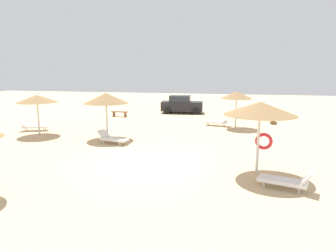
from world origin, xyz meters
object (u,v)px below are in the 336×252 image
lounger_1 (112,138)px  lounger_4 (218,122)px  parasol_3 (260,109)px  parasol_1 (106,98)px  parasol_2 (37,99)px  bench_0 (120,113)px  parked_car (182,105)px  lounger_3 (286,181)px  bench_1 (273,119)px  lounger_2 (33,126)px  parasol_4 (237,95)px

lounger_1 → lounger_4: size_ratio=0.99×
parasol_3 → lounger_1: parasol_3 is taller
parasol_1 → parasol_3: bearing=-29.8°
parasol_2 → bench_0: size_ratio=1.74×
parked_car → parasol_2: bearing=-122.6°
parasol_1 → bench_0: (-2.34, 8.42, -2.16)m
parasol_2 → lounger_3: size_ratio=1.34×
parasol_3 → parked_car: bearing=109.2°
lounger_3 → bench_1: 14.32m
lounger_3 → parasol_3: bearing=121.0°
parasol_2 → lounger_4: parasol_2 is taller
parked_car → lounger_1: bearing=-98.4°
bench_0 → bench_1: size_ratio=0.98×
lounger_1 → bench_0: 10.21m
lounger_4 → parasol_1: bearing=-139.4°
lounger_2 → parasol_4: bearing=16.0°
parasol_1 → lounger_1: 2.66m
bench_1 → parked_car: 9.11m
parasol_1 → lounger_2: (-5.99, 1.13, -2.18)m
parasol_4 → bench_1: 4.49m
lounger_2 → bench_1: size_ratio=1.29×
bench_1 → parasol_2: bearing=-153.8°
lounger_1 → parked_car: parked_car is taller
parasol_1 → parasol_2: 4.80m
lounger_3 → parked_car: 19.64m
parasol_1 → parasol_3: parasol_3 is taller
lounger_4 → bench_0: (-8.92, 2.79, 0.03)m
bench_0 → parked_car: bearing=34.4°
lounger_3 → bench_0: lounger_3 is taller
lounger_2 → parked_car: parked_car is taller
parasol_3 → parasol_4: 10.11m
lounger_1 → bench_0: (-3.17, 9.71, 0.03)m
lounger_1 → parasol_1: bearing=122.7°
bench_0 → parked_car: size_ratio=0.37×
parasol_3 → parked_car: size_ratio=0.73×
parasol_2 → parked_car: size_ratio=0.64×
lounger_2 → lounger_4: lounger_2 is taller
parasol_1 → bench_0: size_ratio=1.88×
bench_0 → bench_1: same height
parasol_3 → parasol_4: (-0.77, 10.07, -0.30)m
lounger_4 → parasol_3: bearing=-78.8°
parasol_4 → bench_0: parasol_4 is taller
parasol_1 → lounger_4: size_ratio=1.42×
lounger_1 → parked_car: 13.37m
parasol_1 → lounger_4: 8.93m
parasol_2 → bench_1: bearing=26.2°
parasol_2 → bench_1: size_ratio=1.70×
parasol_1 → bench_0: parasol_1 is taller
lounger_3 → lounger_4: 12.49m
parasol_4 → bench_1: bearing=41.9°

